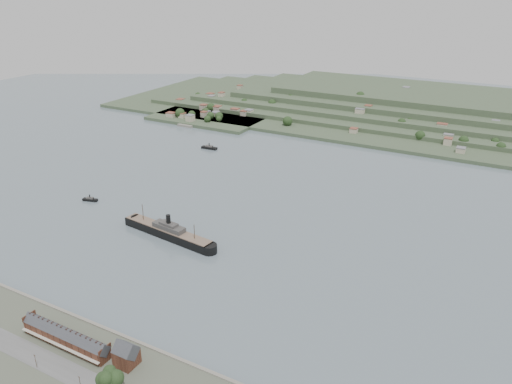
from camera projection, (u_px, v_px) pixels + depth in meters
The scene contains 9 objects.
ground at pixel (244, 224), 391.86m from camera, with size 1400.00×1400.00×0.00m, color slate.
near_shore at pixel (52, 376), 240.90m from camera, with size 220.00×80.00×2.60m.
terrace_row at pixel (66, 337), 258.09m from camera, with size 55.60×9.80×11.07m.
gabled_building at pixel (126, 354), 244.31m from camera, with size 10.40×10.18×14.09m.
far_peninsula at pixel (402, 108), 691.80m from camera, with size 760.00×309.00×30.00m.
steamship at pixel (166, 231), 371.81m from camera, with size 92.13×20.87×22.12m.
tugboat at pixel (90, 199), 431.20m from camera, with size 13.76×7.18×5.98m.
ferry_west at pixel (209, 148), 562.00m from camera, with size 18.86×6.68×6.93m.
fig_tree at pixel (109, 379), 226.29m from camera, with size 12.38×10.72×13.81m.
Camera 1 is at (175.71, -302.77, 178.09)m, focal length 35.00 mm.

